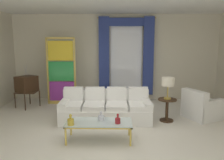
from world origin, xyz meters
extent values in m
plane|color=silver|center=(0.00, 0.00, 0.00)|extent=(16.00, 16.00, 0.00)
cube|color=beige|center=(0.00, 3.06, 1.50)|extent=(8.00, 0.12, 3.00)
cube|color=white|center=(0.00, 0.80, 3.02)|extent=(8.00, 7.60, 0.04)
cube|color=white|center=(0.38, 2.98, 1.55)|extent=(1.10, 0.02, 2.50)
cylinder|color=gold|center=(0.38, 2.90, 2.86)|extent=(2.00, 0.04, 0.04)
cube|color=navy|center=(-0.39, 2.88, 1.55)|extent=(0.36, 0.12, 2.70)
cube|color=navy|center=(1.15, 2.88, 1.55)|extent=(0.36, 0.12, 2.70)
cube|color=navy|center=(0.38, 2.88, 2.72)|extent=(1.80, 0.10, 0.28)
cube|color=white|center=(-0.23, 0.61, 0.19)|extent=(2.34, 0.94, 0.38)
cube|color=white|center=(-0.24, 0.98, 0.39)|extent=(2.32, 0.24, 0.78)
cube|color=white|center=(0.84, 0.63, 0.28)|extent=(0.22, 0.86, 0.56)
cube|color=white|center=(-1.30, 0.59, 0.28)|extent=(0.22, 0.86, 0.56)
cube|color=white|center=(0.64, 0.58, 0.44)|extent=(0.55, 0.75, 0.12)
cube|color=white|center=(0.64, 0.90, 0.66)|extent=(0.51, 0.15, 0.40)
cube|color=white|center=(0.06, 0.57, 0.44)|extent=(0.55, 0.75, 0.12)
cube|color=white|center=(0.06, 0.89, 0.66)|extent=(0.51, 0.15, 0.40)
cube|color=white|center=(-0.52, 0.56, 0.44)|extent=(0.55, 0.75, 0.12)
cube|color=white|center=(-0.52, 0.88, 0.66)|extent=(0.51, 0.15, 0.40)
cube|color=white|center=(-1.10, 0.55, 0.44)|extent=(0.55, 0.75, 0.12)
cube|color=white|center=(-1.10, 0.87, 0.66)|extent=(0.51, 0.15, 0.40)
cube|color=silver|center=(-0.31, -0.57, 0.40)|extent=(1.38, 0.61, 0.02)
cube|color=gold|center=(-0.31, -0.29, 0.38)|extent=(1.38, 0.04, 0.03)
cube|color=gold|center=(-0.31, -0.85, 0.38)|extent=(1.38, 0.04, 0.03)
cube|color=gold|center=(-0.98, -0.57, 0.38)|extent=(0.04, 0.61, 0.03)
cube|color=gold|center=(0.36, -0.57, 0.38)|extent=(0.04, 0.61, 0.03)
cylinder|color=gold|center=(-0.96, -0.31, 0.19)|extent=(0.04, 0.04, 0.38)
cylinder|color=gold|center=(0.34, -0.31, 0.19)|extent=(0.04, 0.04, 0.38)
cylinder|color=gold|center=(-0.96, -0.83, 0.19)|extent=(0.04, 0.04, 0.38)
cylinder|color=gold|center=(0.34, -0.83, 0.19)|extent=(0.04, 0.04, 0.38)
cylinder|color=gold|center=(-0.87, -0.77, 0.47)|extent=(0.13, 0.13, 0.13)
cylinder|color=gold|center=(-0.87, -0.77, 0.56)|extent=(0.05, 0.05, 0.05)
sphere|color=gold|center=(-0.87, -0.77, 0.61)|extent=(0.06, 0.06, 0.06)
cylinder|color=maroon|center=(0.08, -0.66, 0.47)|extent=(0.11, 0.11, 0.11)
cylinder|color=maroon|center=(0.08, -0.66, 0.55)|extent=(0.04, 0.04, 0.05)
sphere|color=maroon|center=(0.08, -0.66, 0.59)|extent=(0.05, 0.05, 0.05)
cylinder|color=silver|center=(-0.27, -0.48, 0.46)|extent=(0.12, 0.12, 0.10)
cylinder|color=silver|center=(-0.27, -0.48, 0.54)|extent=(0.04, 0.04, 0.05)
sphere|color=silver|center=(-0.27, -0.48, 0.59)|extent=(0.05, 0.05, 0.05)
cube|color=#382314|center=(-2.77, 1.86, 0.50)|extent=(0.62, 0.54, 0.03)
cylinder|color=#382314|center=(-3.12, 1.75, 0.25)|extent=(0.04, 0.04, 0.50)
cylinder|color=#382314|center=(-2.83, 2.23, 0.25)|extent=(0.04, 0.04, 0.50)
cylinder|color=#382314|center=(-2.71, 1.50, 0.25)|extent=(0.04, 0.04, 0.50)
cylinder|color=#382314|center=(-2.42, 1.98, 0.25)|extent=(0.04, 0.04, 0.50)
cube|color=#382314|center=(-2.77, 1.86, 0.76)|extent=(0.70, 0.73, 0.48)
cube|color=black|center=(-2.97, 1.98, 0.78)|extent=(0.21, 0.34, 0.30)
cylinder|color=gold|center=(-3.02, 1.92, 0.59)|extent=(0.03, 0.04, 0.04)
cylinder|color=gold|center=(-2.93, 2.05, 0.59)|extent=(0.03, 0.04, 0.04)
cylinder|color=silver|center=(-2.77, 1.86, 1.18)|extent=(0.07, 0.12, 0.34)
cylinder|color=silver|center=(-2.77, 1.86, 1.18)|extent=(0.07, 0.12, 0.34)
cube|color=white|center=(2.41, 0.94, 0.20)|extent=(1.07, 1.07, 0.40)
cube|color=white|center=(2.41, 0.94, 0.45)|extent=(0.92, 0.92, 0.10)
cube|color=white|center=(2.12, 0.80, 0.40)|extent=(0.53, 0.81, 0.80)
cube|color=white|center=(2.27, 1.23, 0.29)|extent=(0.74, 0.49, 0.58)
cube|color=white|center=(2.55, 0.65, 0.29)|extent=(0.74, 0.49, 0.58)
cube|color=gold|center=(-2.22, 2.28, 1.10)|extent=(0.05, 0.05, 2.20)
cube|color=gold|center=(-1.32, 2.28, 1.10)|extent=(0.05, 0.05, 2.20)
cube|color=gold|center=(-1.77, 2.28, 2.17)|extent=(0.90, 0.05, 0.06)
cube|color=gold|center=(-1.77, 2.28, 0.05)|extent=(0.90, 0.05, 0.10)
cube|color=purple|center=(-1.77, 2.28, 0.43)|extent=(0.82, 0.02, 0.64)
cube|color=#238E3D|center=(-1.77, 2.28, 1.10)|extent=(0.82, 0.02, 0.64)
cube|color=yellow|center=(-1.77, 2.28, 1.77)|extent=(0.82, 0.02, 0.64)
cylinder|color=beige|center=(-1.27, 1.94, 0.03)|extent=(0.16, 0.16, 0.06)
ellipsoid|color=#1965A3|center=(-1.27, 1.94, 0.14)|extent=(0.18, 0.32, 0.20)
sphere|color=#1965A3|center=(-1.27, 2.08, 0.25)|extent=(0.09, 0.09, 0.09)
cone|color=gold|center=(-1.27, 2.14, 0.25)|extent=(0.02, 0.04, 0.02)
cone|color=#329351|center=(-1.27, 1.76, 0.24)|extent=(0.44, 0.40, 0.50)
cylinder|color=#382314|center=(1.38, 0.66, 0.58)|extent=(0.48, 0.48, 0.03)
cylinder|color=#382314|center=(1.38, 0.66, 0.29)|extent=(0.08, 0.08, 0.55)
cylinder|color=#382314|center=(1.38, 0.66, 0.01)|extent=(0.36, 0.36, 0.03)
cylinder|color=#B29338|center=(1.38, 0.66, 0.61)|extent=(0.18, 0.18, 0.04)
cylinder|color=#B29338|center=(1.38, 0.66, 0.81)|extent=(0.03, 0.03, 0.36)
cylinder|color=beige|center=(1.38, 0.66, 1.05)|extent=(0.32, 0.32, 0.22)
camera|label=1|loc=(0.06, -5.21, 2.10)|focal=37.12mm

